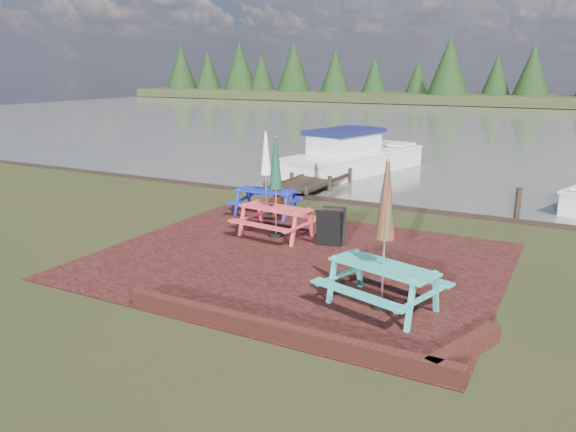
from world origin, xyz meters
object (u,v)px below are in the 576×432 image
(picnic_table_red, at_px, (276,203))
(picnic_table_blue, at_px, (266,186))
(chalkboard, at_px, (331,227))
(person, at_px, (277,187))
(picnic_table_teal, at_px, (384,259))
(jetty, at_px, (334,172))
(boat_jetty, at_px, (354,158))

(picnic_table_red, xyz_separation_m, picnic_table_blue, (-1.36, 1.85, -0.04))
(chalkboard, height_order, person, person)
(picnic_table_teal, bearing_deg, picnic_table_blue, 153.72)
(chalkboard, bearing_deg, jetty, 102.23)
(picnic_table_blue, bearing_deg, boat_jetty, 90.07)
(jetty, xyz_separation_m, boat_jetty, (0.06, 1.98, 0.32))
(picnic_table_teal, bearing_deg, person, 151.40)
(jetty, height_order, person, person)
(jetty, bearing_deg, picnic_table_red, -76.18)
(picnic_table_red, height_order, picnic_table_blue, picnic_table_red)
(boat_jetty, height_order, person, boat_jetty)
(picnic_table_blue, height_order, person, picnic_table_blue)
(boat_jetty, relative_size, person, 4.55)
(picnic_table_teal, distance_m, chalkboard, 3.79)
(jetty, bearing_deg, chalkboard, -67.07)
(picnic_table_red, xyz_separation_m, boat_jetty, (-2.11, 10.81, -0.48))
(picnic_table_red, height_order, jetty, picnic_table_red)
(boat_jetty, bearing_deg, picnic_table_teal, -52.38)
(chalkboard, bearing_deg, picnic_table_teal, -62.60)
(chalkboard, distance_m, jetty, 9.67)
(picnic_table_teal, bearing_deg, chalkboard, 144.59)
(picnic_table_red, height_order, chalkboard, picnic_table_red)
(jetty, height_order, boat_jetty, boat_jetty)
(picnic_table_teal, bearing_deg, boat_jetty, 130.01)
(picnic_table_red, relative_size, chalkboard, 2.73)
(chalkboard, relative_size, boat_jetty, 0.12)
(chalkboard, relative_size, person, 0.56)
(picnic_table_teal, height_order, person, picnic_table_teal)
(picnic_table_blue, bearing_deg, picnic_table_teal, -47.46)
(chalkboard, bearing_deg, boat_jetty, 98.10)
(picnic_table_teal, xyz_separation_m, person, (-5.00, 5.01, -0.10))
(picnic_table_red, relative_size, jetty, 0.29)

